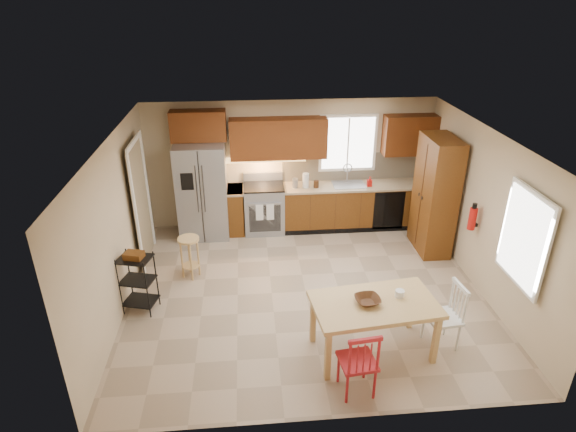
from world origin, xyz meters
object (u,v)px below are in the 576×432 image
(chair_white, at_px, (443,316))
(utility_cart, at_px, (138,283))
(refrigerator, at_px, (203,191))
(table_jar, at_px, (400,295))
(range_stove, at_px, (264,209))
(soap_bottle, at_px, (370,181))
(pantry, at_px, (435,196))
(table_bowl, at_px, (367,303))
(chair_red, at_px, (357,360))
(fire_extinguisher, at_px, (472,219))
(bar_stool, at_px, (190,257))
(dining_table, at_px, (373,328))

(chair_white, xyz_separation_m, utility_cart, (-4.15, 1.15, 0.00))
(refrigerator, xyz_separation_m, table_jar, (2.74, -3.47, -0.10))
(range_stove, relative_size, chair_white, 1.00)
(soap_bottle, relative_size, pantry, 0.09)
(utility_cart, bearing_deg, soap_bottle, 45.87)
(chair_white, distance_m, table_bowl, 1.10)
(range_stove, height_order, table_bowl, range_stove)
(soap_bottle, distance_m, chair_red, 4.37)
(fire_extinguisher, relative_size, table_bowl, 1.13)
(bar_stool, bearing_deg, table_jar, -21.55)
(dining_table, bearing_deg, refrigerator, 117.37)
(dining_table, xyz_separation_m, chair_white, (0.95, 0.05, 0.08))
(fire_extinguisher, distance_m, bar_stool, 4.55)
(pantry, distance_m, table_jar, 2.91)
(pantry, bearing_deg, chair_white, -106.85)
(dining_table, bearing_deg, table_jar, 9.42)
(range_stove, bearing_deg, chair_red, -78.17)
(soap_bottle, xyz_separation_m, table_bowl, (-0.88, -3.54, -0.22))
(dining_table, height_order, chair_white, chair_white)
(refrigerator, relative_size, chair_red, 1.97)
(refrigerator, xyz_separation_m, pantry, (4.13, -0.93, 0.14))
(dining_table, height_order, table_bowl, table_bowl)
(utility_cart, bearing_deg, fire_extinguisher, 19.76)
(fire_extinguisher, bearing_deg, utility_cart, -175.66)
(fire_extinguisher, distance_m, utility_cart, 5.18)
(table_jar, bearing_deg, fire_extinguisher, 43.17)
(refrigerator, distance_m, utility_cart, 2.54)
(table_bowl, distance_m, bar_stool, 3.22)
(soap_bottle, bearing_deg, dining_table, -102.49)
(soap_bottle, bearing_deg, fire_extinguisher, -59.47)
(chair_white, height_order, table_bowl, chair_white)
(refrigerator, height_order, chair_red, refrigerator)
(range_stove, xyz_separation_m, soap_bottle, (2.03, -0.08, 0.54))
(chair_white, bearing_deg, soap_bottle, -3.81)
(dining_table, height_order, table_jar, table_jar)
(dining_table, relative_size, utility_cart, 1.69)
(refrigerator, relative_size, utility_cart, 1.96)
(soap_bottle, height_order, chair_red, soap_bottle)
(refrigerator, relative_size, table_jar, 13.47)
(pantry, bearing_deg, table_bowl, -124.76)
(chair_red, relative_size, chair_white, 1.00)
(chair_red, bearing_deg, range_stove, 95.30)
(pantry, relative_size, chair_white, 2.27)
(table_jar, bearing_deg, refrigerator, 128.31)
(refrigerator, bearing_deg, table_bowl, -57.21)
(dining_table, bearing_deg, table_bowl, 173.47)
(table_bowl, bearing_deg, bar_stool, 139.83)
(fire_extinguisher, distance_m, table_jar, 2.20)
(table_bowl, bearing_deg, pantry, 55.24)
(table_jar, height_order, bar_stool, table_jar)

